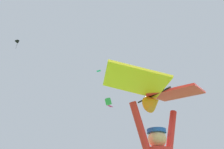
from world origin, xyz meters
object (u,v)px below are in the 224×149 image
distant_kite_teal_overhead_distant (99,71)px  distant_kite_magenta_high_left (110,106)px  distant_kite_green_far_center (108,102)px  distant_kite_black_low_right (17,42)px  held_stunt_kite (156,92)px

distant_kite_teal_overhead_distant → distant_kite_magenta_high_left: bearing=61.8°
distant_kite_green_far_center → distant_kite_black_low_right: (-16.72, -4.28, 5.79)m
held_stunt_kite → distant_kite_green_far_center: 37.44m
held_stunt_kite → distant_kite_teal_overhead_distant: (5.02, 17.95, 10.53)m
distant_kite_magenta_high_left → held_stunt_kite: bearing=-110.4°
held_stunt_kite → distant_kite_teal_overhead_distant: bearing=74.4°
held_stunt_kite → distant_kite_magenta_high_left: bearing=69.6°
distant_kite_teal_overhead_distant → distant_kite_green_far_center: distant_kite_green_far_center is taller
distant_kite_green_far_center → distant_kite_black_low_right: bearing=-165.6°
held_stunt_kite → distant_kite_green_far_center: (11.96, 32.94, 13.18)m
held_stunt_kite → distant_kite_magenta_high_left: 31.57m
distant_kite_magenta_high_left → distant_kite_teal_overhead_distant: 11.32m
held_stunt_kite → distant_kite_teal_overhead_distant: distant_kite_teal_overhead_distant is taller
distant_kite_black_low_right → held_stunt_kite: bearing=-80.6°
distant_kite_teal_overhead_distant → distant_kite_black_low_right: size_ratio=0.36×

